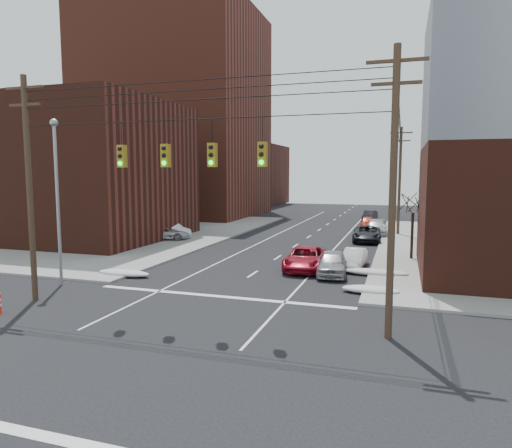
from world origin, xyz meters
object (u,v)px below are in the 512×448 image
Objects in this scene: parked_car_a at (332,263)px; lot_car_a at (172,230)px; lot_car_d at (121,229)px; lot_car_b at (165,233)px; red_pickup at (306,258)px; parked_car_f at (370,216)px; parked_car_b at (354,258)px; lot_car_c at (66,236)px; parked_car_c at (367,234)px; parked_car_d at (376,228)px; parked_car_e at (368,223)px.

parked_car_a is 20.61m from lot_car_a.
lot_car_b is at bearing -117.77° from lot_car_d.
lot_car_b is at bearing 144.37° from parked_car_a.
red_pickup is 2.18m from parked_car_a.
lot_car_b is (-17.10, -24.07, 0.06)m from parked_car_f.
parked_car_b is 0.87× the size of lot_car_d.
parked_car_a is at bearing -140.57° from lot_car_b.
lot_car_a is at bearing 140.87° from parked_car_a.
lot_car_c reaches higher than parked_car_b.
red_pickup is 1.22× the size of lot_car_d.
parked_car_c is (-0.08, 12.23, 0.12)m from parked_car_b.
parked_car_c is at bearing -101.24° from parked_car_d.
parked_car_f is 29.52m from lot_car_b.
lot_car_d is (-23.43, 7.47, 0.27)m from parked_car_b.
red_pickup is 18.89m from parked_car_d.
parked_car_e is 0.95× the size of lot_car_d.
lot_car_a reaches higher than parked_car_f.
parked_car_c reaches higher than red_pickup.
lot_car_a is at bearing -100.61° from lot_car_d.
lot_car_a is 0.94× the size of lot_car_b.
lot_car_a is (-17.62, -14.10, 0.13)m from parked_car_e.
parked_car_c is (0.99, 15.07, -0.01)m from parked_car_a.
lot_car_a is at bearing -14.08° from lot_car_b.
lot_car_d reaches higher than parked_car_b.
lot_car_d is at bearing 119.23° from lot_car_a.
parked_car_d is 1.25× the size of lot_car_a.
parked_car_a is at bearing -135.63° from lot_car_d.
parked_car_a is 1.02× the size of parked_car_f.
parked_car_e is 27.21m from lot_car_d.
parked_car_d reaches higher than parked_car_e.
parked_car_e is at bearing -32.38° from lot_car_a.
red_pickup is 22.67m from lot_car_c.
lot_car_a is at bearing -123.26° from parked_car_f.
red_pickup is at bearing -104.36° from parked_car_d.
parked_car_d is 1.19× the size of lot_car_d.
parked_car_b is at bearing -92.87° from parked_car_c.
parked_car_d is at bearing 76.45° from red_pickup.
parked_car_b is at bearing 27.99° from red_pickup.
parked_car_a reaches higher than lot_car_b.
lot_car_a is 1.57m from lot_car_b.
parked_car_a is 0.85× the size of parked_car_d.
parked_car_a is 19.64m from lot_car_b.
parked_car_e is (-0.66, 10.26, -0.03)m from parked_car_c.
parked_car_d is (0.60, 4.55, 0.01)m from parked_car_c.
parked_car_b is 30.92m from parked_car_f.
lot_car_c is at bearing 162.71° from parked_car_a.
parked_car_b is 20.19m from lot_car_a.
parked_car_e is 0.90× the size of lot_car_c.
lot_car_a is at bearing -67.16° from lot_car_c.
red_pickup reaches higher than parked_car_e.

